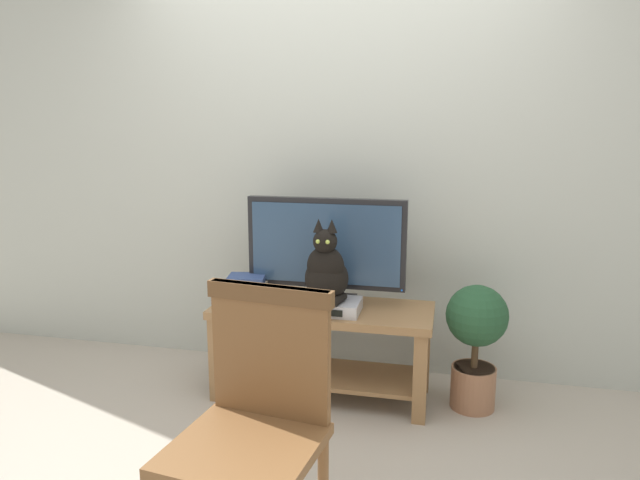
{
  "coord_description": "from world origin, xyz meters",
  "views": [
    {
      "loc": [
        0.66,
        -2.32,
        1.52
      ],
      "look_at": [
        -0.0,
        0.58,
        0.91
      ],
      "focal_mm": 32.24,
      "sensor_mm": 36.0,
      "label": 1
    }
  ],
  "objects_px": {
    "book_stack": "(248,288)",
    "media_box": "(327,306)",
    "tv_stand": "(322,335)",
    "cat": "(326,271)",
    "potted_plant": "(476,336)",
    "tv": "(325,247)",
    "wooden_chair": "(256,410)"
  },
  "relations": [
    {
      "from": "book_stack",
      "to": "media_box",
      "type": "bearing_deg",
      "value": -10.95
    },
    {
      "from": "media_box",
      "to": "cat",
      "type": "distance_m",
      "value": 0.2
    },
    {
      "from": "potted_plant",
      "to": "tv",
      "type": "bearing_deg",
      "value": 176.93
    },
    {
      "from": "tv",
      "to": "tv_stand",
      "type": "bearing_deg",
      "value": -90.02
    },
    {
      "from": "wooden_chair",
      "to": "book_stack",
      "type": "bearing_deg",
      "value": 110.9
    },
    {
      "from": "media_box",
      "to": "wooden_chair",
      "type": "xyz_separation_m",
      "value": [
        0.0,
        -1.16,
        -0.0
      ]
    },
    {
      "from": "tv",
      "to": "cat",
      "type": "xyz_separation_m",
      "value": [
        0.04,
        -0.18,
        -0.08
      ]
    },
    {
      "from": "cat",
      "to": "wooden_chair",
      "type": "bearing_deg",
      "value": -89.94
    },
    {
      "from": "cat",
      "to": "wooden_chair",
      "type": "height_order",
      "value": "cat"
    },
    {
      "from": "book_stack",
      "to": "potted_plant",
      "type": "xyz_separation_m",
      "value": [
        1.26,
        0.03,
        -0.19
      ]
    },
    {
      "from": "media_box",
      "to": "cat",
      "type": "height_order",
      "value": "cat"
    },
    {
      "from": "tv",
      "to": "media_box",
      "type": "height_order",
      "value": "tv"
    },
    {
      "from": "tv",
      "to": "potted_plant",
      "type": "relative_size",
      "value": 1.3
    },
    {
      "from": "media_box",
      "to": "wooden_chair",
      "type": "relative_size",
      "value": 0.37
    },
    {
      "from": "tv_stand",
      "to": "cat",
      "type": "bearing_deg",
      "value": -64.79
    },
    {
      "from": "tv",
      "to": "media_box",
      "type": "xyz_separation_m",
      "value": [
        0.04,
        -0.16,
        -0.28
      ]
    },
    {
      "from": "media_box",
      "to": "potted_plant",
      "type": "bearing_deg",
      "value": 8.63
    },
    {
      "from": "tv_stand",
      "to": "potted_plant",
      "type": "relative_size",
      "value": 1.77
    },
    {
      "from": "media_box",
      "to": "wooden_chair",
      "type": "distance_m",
      "value": 1.16
    },
    {
      "from": "tv_stand",
      "to": "tv",
      "type": "xyz_separation_m",
      "value": [
        0.0,
        0.08,
        0.48
      ]
    },
    {
      "from": "book_stack",
      "to": "potted_plant",
      "type": "bearing_deg",
      "value": 1.25
    },
    {
      "from": "cat",
      "to": "wooden_chair",
      "type": "relative_size",
      "value": 0.46
    },
    {
      "from": "wooden_chair",
      "to": "book_stack",
      "type": "height_order",
      "value": "wooden_chair"
    },
    {
      "from": "cat",
      "to": "book_stack",
      "type": "height_order",
      "value": "cat"
    },
    {
      "from": "book_stack",
      "to": "potted_plant",
      "type": "height_order",
      "value": "potted_plant"
    },
    {
      "from": "tv",
      "to": "wooden_chair",
      "type": "distance_m",
      "value": 1.35
    },
    {
      "from": "media_box",
      "to": "book_stack",
      "type": "bearing_deg",
      "value": 169.05
    },
    {
      "from": "tv_stand",
      "to": "tv",
      "type": "distance_m",
      "value": 0.49
    },
    {
      "from": "tv",
      "to": "media_box",
      "type": "bearing_deg",
      "value": -75.36
    },
    {
      "from": "cat",
      "to": "book_stack",
      "type": "distance_m",
      "value": 0.51
    },
    {
      "from": "potted_plant",
      "to": "book_stack",
      "type": "bearing_deg",
      "value": -178.75
    },
    {
      "from": "book_stack",
      "to": "tv_stand",
      "type": "bearing_deg",
      "value": -1.53
    }
  ]
}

